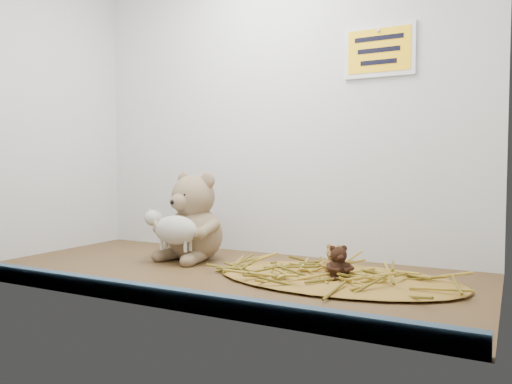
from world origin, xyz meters
The scene contains 8 objects.
alcove_shell centered at (0.00, 9.00, 45.00)cm, with size 120.40×60.20×90.40cm.
front_rail centered at (0.00, -28.80, 1.80)cm, with size 119.28×2.20×3.60cm, color #335062.
straw_bed centered at (26.97, 5.40, 0.55)cm, with size 56.43×32.77×1.09cm, color olive.
main_teddy centered at (-15.28, 11.82, 11.90)cm, with size 19.20×20.27×23.81cm, color #92725A, non-canonical shape.
toy_lamb centered at (-15.28, 3.29, 9.00)cm, with size 16.24×9.91×10.49cm, color beige, non-canonical shape.
mini_teddy_tan centered at (25.95, 7.03, 4.54)cm, with size 5.56×5.87×6.89cm, color olive, non-canonical shape.
mini_teddy_brown centered at (28.00, 3.78, 4.76)cm, with size 5.91×6.24×7.33cm, color black, non-canonical shape.
wall_sign centered at (30.00, 29.40, 55.00)cm, with size 16.00×1.20×11.00cm, color #FAB80C.
Camera 1 is at (61.80, -99.98, 25.45)cm, focal length 35.00 mm.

